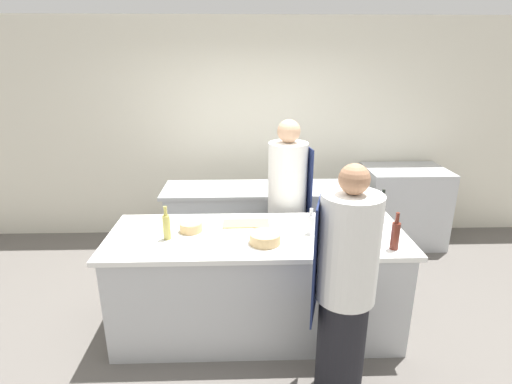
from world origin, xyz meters
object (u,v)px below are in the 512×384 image
(bottle_olive_oil, at_px, (382,210))
(bottle_wine, at_px, (335,228))
(bottle_cooking_oil, at_px, (395,235))
(chef_at_stove, at_px, (287,206))
(oven_range, at_px, (402,206))
(bottle_sauce, at_px, (311,224))
(chef_at_prep_near, at_px, (345,289))
(bottle_vinegar, at_px, (167,226))
(bowl_mixing_large, at_px, (365,239))
(bowl_ceramic_blue, at_px, (359,220))
(bowl_wooden_salad, at_px, (191,227))
(bowl_prep_small, at_px, (265,238))

(bottle_olive_oil, bearing_deg, bottle_wine, -146.48)
(bottle_cooking_oil, bearing_deg, chef_at_stove, 124.03)
(oven_range, bearing_deg, bottle_sauce, -130.78)
(chef_at_stove, relative_size, bottle_sauce, 7.80)
(oven_range, xyz_separation_m, bottle_wine, (-1.32, -1.85, 0.53))
(bottle_wine, distance_m, bottle_cooking_oil, 0.46)
(chef_at_stove, bearing_deg, chef_at_prep_near, 1.28)
(bottle_vinegar, xyz_separation_m, bottle_sauce, (1.18, 0.06, -0.02))
(bottle_wine, height_order, bowl_mixing_large, bottle_wine)
(bottle_sauce, bearing_deg, bottle_olive_oil, 16.86)
(chef_at_stove, xyz_separation_m, bowl_ceramic_blue, (0.58, -0.56, 0.08))
(bowl_ceramic_blue, bearing_deg, bottle_cooking_oil, -75.00)
(bowl_wooden_salad, bearing_deg, oven_range, 33.38)
(bottle_wine, xyz_separation_m, bowl_wooden_salad, (-1.18, 0.21, -0.06))
(bottle_vinegar, bearing_deg, bottle_cooking_oil, -7.54)
(bottle_sauce, xyz_separation_m, bowl_mixing_large, (0.41, -0.17, -0.06))
(bottle_vinegar, xyz_separation_m, bowl_mixing_large, (1.58, -0.11, -0.08))
(chef_at_stove, xyz_separation_m, bowl_wooden_salad, (-0.89, -0.67, 0.08))
(chef_at_prep_near, height_order, chef_at_stove, chef_at_stove)
(bottle_cooking_oil, relative_size, bowl_mixing_large, 1.15)
(chef_at_prep_near, xyz_separation_m, bottle_olive_oil, (0.54, 0.93, 0.19))
(chef_at_prep_near, bearing_deg, bowl_wooden_salad, 69.14)
(bottle_vinegar, xyz_separation_m, bowl_prep_small, (0.79, -0.10, -0.07))
(bowl_mixing_large, relative_size, bowl_wooden_salad, 1.36)
(bowl_ceramic_blue, bearing_deg, chef_at_stove, 135.91)
(chef_at_prep_near, relative_size, bottle_vinegar, 6.11)
(chef_at_prep_near, height_order, bottle_wine, chef_at_prep_near)
(bottle_wine, height_order, bowl_prep_small, bottle_wine)
(chef_at_stove, xyz_separation_m, bottle_sauce, (0.11, -0.76, 0.13))
(bottle_vinegar, xyz_separation_m, bottle_wine, (1.35, -0.06, -0.01))
(oven_range, height_order, bowl_prep_small, bowl_prep_small)
(oven_range, height_order, bowl_mixing_large, oven_range)
(bottle_cooking_oil, bearing_deg, chef_at_prep_near, -137.70)
(bowl_mixing_large, xyz_separation_m, bowl_prep_small, (-0.79, 0.01, 0.01))
(bowl_wooden_salad, bearing_deg, bottle_sauce, -4.86)
(chef_at_prep_near, relative_size, bottle_olive_oil, 5.46)
(chef_at_prep_near, relative_size, bowl_wooden_salad, 8.97)
(bottle_olive_oil, bearing_deg, chef_at_stove, 144.07)
(chef_at_prep_near, xyz_separation_m, bowl_ceramic_blue, (0.35, 0.93, 0.10))
(bottle_wine, bearing_deg, bottle_vinegar, 177.44)
(bottle_cooking_oil, bearing_deg, bowl_prep_small, 172.33)
(oven_range, xyz_separation_m, bowl_wooden_salad, (-2.49, -1.64, 0.46))
(bottle_vinegar, distance_m, bowl_wooden_salad, 0.24)
(chef_at_stove, bearing_deg, bottle_vinegar, -59.89)
(oven_range, relative_size, bowl_ceramic_blue, 4.02)
(chef_at_prep_near, relative_size, chef_at_stove, 0.98)
(oven_range, distance_m, chef_at_stove, 1.91)
(bottle_vinegar, xyz_separation_m, bowl_ceramic_blue, (1.64, 0.26, -0.08))
(bottle_olive_oil, relative_size, bottle_cooking_oil, 1.05)
(bottle_wine, relative_size, bowl_prep_small, 1.04)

